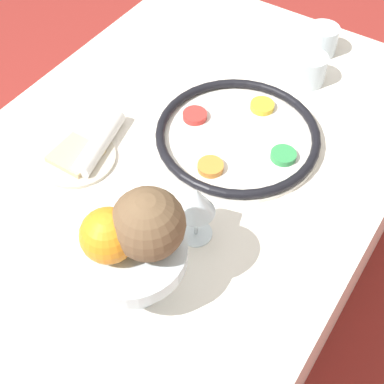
{
  "coord_description": "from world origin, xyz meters",
  "views": [
    {
      "loc": [
        0.63,
        0.45,
        1.54
      ],
      "look_at": [
        0.09,
        0.1,
        0.75
      ],
      "focal_mm": 50.0,
      "sensor_mm": 36.0,
      "label": 1
    }
  ],
  "objects_px": {
    "wine_glass": "(196,203)",
    "fruit_stand": "(131,256)",
    "napkin_roll": "(99,143)",
    "seder_plate": "(238,135)",
    "cup_mid": "(322,40)",
    "cup_near": "(310,69)",
    "coconut": "(148,224)",
    "orange_fruit": "(108,235)",
    "bread_plate": "(76,157)"
  },
  "relations": [
    {
      "from": "seder_plate",
      "to": "napkin_roll",
      "type": "bearing_deg",
      "value": -51.57
    },
    {
      "from": "wine_glass",
      "to": "orange_fruit",
      "type": "bearing_deg",
      "value": -16.01
    },
    {
      "from": "seder_plate",
      "to": "napkin_roll",
      "type": "distance_m",
      "value": 0.3
    },
    {
      "from": "seder_plate",
      "to": "cup_near",
      "type": "xyz_separation_m",
      "value": [
        -0.27,
        0.04,
        0.02
      ]
    },
    {
      "from": "wine_glass",
      "to": "cup_mid",
      "type": "relative_size",
      "value": 1.68
    },
    {
      "from": "fruit_stand",
      "to": "bread_plate",
      "type": "distance_m",
      "value": 0.35
    },
    {
      "from": "coconut",
      "to": "cup_near",
      "type": "xyz_separation_m",
      "value": [
        -0.65,
        -0.01,
        -0.14
      ]
    },
    {
      "from": "wine_glass",
      "to": "bread_plate",
      "type": "distance_m",
      "value": 0.33
    },
    {
      "from": "seder_plate",
      "to": "orange_fruit",
      "type": "bearing_deg",
      "value": 1.41
    },
    {
      "from": "seder_plate",
      "to": "wine_glass",
      "type": "relative_size",
      "value": 2.7
    },
    {
      "from": "orange_fruit",
      "to": "cup_near",
      "type": "relative_size",
      "value": 1.13
    },
    {
      "from": "cup_mid",
      "to": "fruit_stand",
      "type": "bearing_deg",
      "value": 1.08
    },
    {
      "from": "orange_fruit",
      "to": "bread_plate",
      "type": "bearing_deg",
      "value": -125.79
    },
    {
      "from": "orange_fruit",
      "to": "wine_glass",
      "type": "bearing_deg",
      "value": 163.99
    },
    {
      "from": "napkin_roll",
      "to": "cup_mid",
      "type": "relative_size",
      "value": 2.34
    },
    {
      "from": "cup_near",
      "to": "cup_mid",
      "type": "xyz_separation_m",
      "value": [
        -0.12,
        -0.02,
        0.0
      ]
    },
    {
      "from": "cup_near",
      "to": "seder_plate",
      "type": "bearing_deg",
      "value": -8.56
    },
    {
      "from": "seder_plate",
      "to": "bread_plate",
      "type": "bearing_deg",
      "value": -47.38
    },
    {
      "from": "napkin_roll",
      "to": "cup_mid",
      "type": "bearing_deg",
      "value": 156.64
    },
    {
      "from": "bread_plate",
      "to": "napkin_roll",
      "type": "bearing_deg",
      "value": 155.4
    },
    {
      "from": "seder_plate",
      "to": "wine_glass",
      "type": "distance_m",
      "value": 0.28
    },
    {
      "from": "seder_plate",
      "to": "fruit_stand",
      "type": "distance_m",
      "value": 0.42
    },
    {
      "from": "wine_glass",
      "to": "cup_mid",
      "type": "distance_m",
      "value": 0.65
    },
    {
      "from": "coconut",
      "to": "napkin_roll",
      "type": "height_order",
      "value": "coconut"
    },
    {
      "from": "coconut",
      "to": "cup_near",
      "type": "height_order",
      "value": "coconut"
    },
    {
      "from": "napkin_roll",
      "to": "fruit_stand",
      "type": "bearing_deg",
      "value": 49.93
    },
    {
      "from": "fruit_stand",
      "to": "cup_mid",
      "type": "bearing_deg",
      "value": -178.92
    },
    {
      "from": "napkin_roll",
      "to": "seder_plate",
      "type": "bearing_deg",
      "value": 128.43
    },
    {
      "from": "seder_plate",
      "to": "cup_near",
      "type": "distance_m",
      "value": 0.27
    },
    {
      "from": "orange_fruit",
      "to": "cup_mid",
      "type": "relative_size",
      "value": 1.13
    },
    {
      "from": "seder_plate",
      "to": "cup_mid",
      "type": "xyz_separation_m",
      "value": [
        -0.39,
        0.02,
        0.02
      ]
    },
    {
      "from": "fruit_stand",
      "to": "bread_plate",
      "type": "height_order",
      "value": "fruit_stand"
    },
    {
      "from": "napkin_roll",
      "to": "cup_mid",
      "type": "height_order",
      "value": "cup_mid"
    },
    {
      "from": "napkin_roll",
      "to": "cup_mid",
      "type": "distance_m",
      "value": 0.63
    },
    {
      "from": "coconut",
      "to": "napkin_roll",
      "type": "relative_size",
      "value": 0.63
    },
    {
      "from": "wine_glass",
      "to": "fruit_stand",
      "type": "height_order",
      "value": "wine_glass"
    },
    {
      "from": "cup_near",
      "to": "coconut",
      "type": "bearing_deg",
      "value": 1.31
    },
    {
      "from": "bread_plate",
      "to": "fruit_stand",
      "type": "bearing_deg",
      "value": 59.27
    },
    {
      "from": "fruit_stand",
      "to": "napkin_roll",
      "type": "xyz_separation_m",
      "value": [
        -0.22,
        -0.26,
        -0.07
      ]
    },
    {
      "from": "fruit_stand",
      "to": "napkin_roll",
      "type": "distance_m",
      "value": 0.35
    },
    {
      "from": "coconut",
      "to": "napkin_roll",
      "type": "distance_m",
      "value": 0.39
    },
    {
      "from": "napkin_roll",
      "to": "bread_plate",
      "type": "bearing_deg",
      "value": -24.6
    },
    {
      "from": "seder_plate",
      "to": "orange_fruit",
      "type": "xyz_separation_m",
      "value": [
        0.43,
        0.01,
        0.15
      ]
    },
    {
      "from": "napkin_roll",
      "to": "orange_fruit",
      "type": "bearing_deg",
      "value": 45.0
    },
    {
      "from": "wine_glass",
      "to": "coconut",
      "type": "relative_size",
      "value": 1.13
    },
    {
      "from": "orange_fruit",
      "to": "cup_mid",
      "type": "height_order",
      "value": "orange_fruit"
    },
    {
      "from": "fruit_stand",
      "to": "coconut",
      "type": "relative_size",
      "value": 1.59
    },
    {
      "from": "seder_plate",
      "to": "cup_mid",
      "type": "distance_m",
      "value": 0.39
    },
    {
      "from": "orange_fruit",
      "to": "bread_plate",
      "type": "xyz_separation_m",
      "value": [
        -0.19,
        -0.27,
        -0.16
      ]
    },
    {
      "from": "cup_near",
      "to": "cup_mid",
      "type": "height_order",
      "value": "same"
    }
  ]
}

